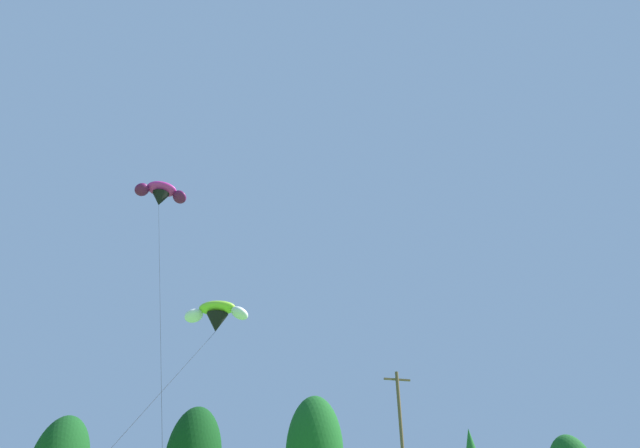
# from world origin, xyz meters

# --- Properties ---
(parafoil_kite_high_lime_white) EXTENTS (6.23, 10.52, 10.64)m
(parafoil_kite_high_lime_white) POSITION_xyz_m (-1.21, 27.52, 11.51)
(parafoil_kite_high_lime_white) COLOR #93D633
(parafoil_kite_mid_magenta) EXTENTS (5.85, 17.11, 23.11)m
(parafoil_kite_mid_magenta) POSITION_xyz_m (-6.02, 35.96, 23.75)
(parafoil_kite_mid_magenta) COLOR #D12893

